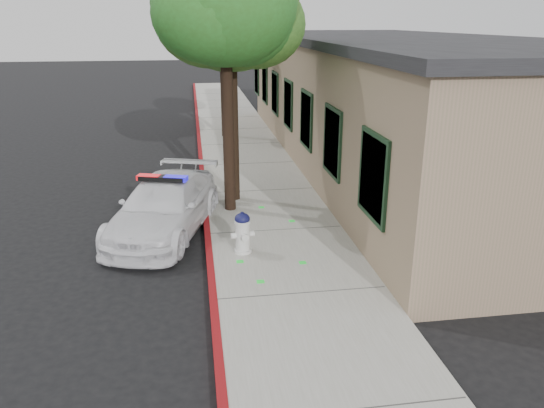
{
  "coord_description": "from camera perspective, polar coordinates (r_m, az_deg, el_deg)",
  "views": [
    {
      "loc": [
        -0.13,
        -8.11,
        4.75
      ],
      "look_at": [
        1.31,
        1.44,
        1.35
      ],
      "focal_mm": 34.65,
      "sensor_mm": 36.0,
      "label": 1
    }
  ],
  "objects": [
    {
      "name": "ground",
      "position": [
        9.4,
        -6.72,
        -11.08
      ],
      "size": [
        120.0,
        120.0,
        0.0
      ],
      "primitive_type": "plane",
      "color": "black",
      "rests_on": "ground"
    },
    {
      "name": "red_curb",
      "position": [
        12.05,
        -7.0,
        -3.53
      ],
      "size": [
        0.14,
        60.0,
        0.16
      ],
      "primitive_type": "cube",
      "color": "maroon",
      "rests_on": "ground"
    },
    {
      "name": "fire_hydrant",
      "position": [
        10.87,
        -3.21,
        -3.1
      ],
      "size": [
        0.51,
        0.44,
        0.88
      ],
      "rotation": [
        0.0,
        0.0,
        0.16
      ],
      "color": "silver",
      "rests_on": "sidewalk"
    },
    {
      "name": "police_car",
      "position": [
        12.44,
        -11.62,
        -0.28
      ],
      "size": [
        3.0,
        4.71,
        1.39
      ],
      "rotation": [
        0.0,
        0.0,
        -0.3
      ],
      "color": "white",
      "rests_on": "ground"
    },
    {
      "name": "street_tree_mid",
      "position": [
        12.77,
        -5.13,
        20.22
      ],
      "size": [
        3.35,
        3.42,
        6.36
      ],
      "rotation": [
        0.0,
        0.0,
        0.24
      ],
      "color": "black",
      "rests_on": "sidewalk"
    },
    {
      "name": "sidewalk",
      "position": [
        12.18,
        0.27,
        -3.15
      ],
      "size": [
        3.2,
        60.0,
        0.15
      ],
      "primitive_type": "cube",
      "color": "gray",
      "rests_on": "ground"
    },
    {
      "name": "street_tree_far",
      "position": [
        21.72,
        -5.36,
        16.97
      ],
      "size": [
        2.69,
        2.65,
        4.92
      ],
      "rotation": [
        0.0,
        0.0,
        0.2
      ],
      "color": "black",
      "rests_on": "sidewalk"
    },
    {
      "name": "street_tree_near",
      "position": [
        13.54,
        -4.51,
        19.65
      ],
      "size": [
        3.72,
        3.42,
        6.26
      ],
      "rotation": [
        0.0,
        0.0,
        -0.29
      ],
      "color": "black",
      "rests_on": "sidewalk"
    },
    {
      "name": "clapboard_building",
      "position": [
        18.61,
        13.28,
        10.81
      ],
      "size": [
        7.3,
        20.89,
        4.24
      ],
      "color": "#90735E",
      "rests_on": "ground"
    }
  ]
}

